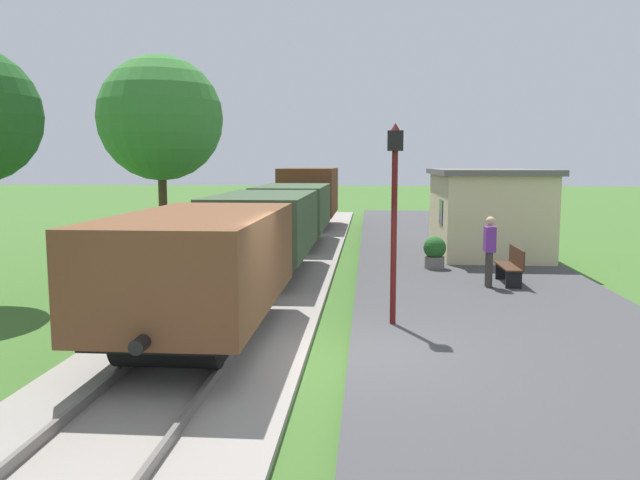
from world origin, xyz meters
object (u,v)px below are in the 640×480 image
(bench_near_hut, at_px, (511,265))
(potted_planter, at_px, (435,252))
(lamp_post_near, at_px, (395,187))
(tree_trackside_far, at_px, (160,119))
(station_hut, at_px, (486,211))
(person_waiting, at_px, (489,249))
(freight_train, at_px, (284,215))

(bench_near_hut, distance_m, potted_planter, 2.73)
(lamp_post_near, height_order, tree_trackside_far, tree_trackside_far)
(station_hut, xyz_separation_m, person_waiting, (-1.00, -5.99, -0.47))
(tree_trackside_far, bearing_deg, potted_planter, -15.22)
(station_hut, bearing_deg, bench_near_hut, -93.73)
(station_hut, bearing_deg, lamp_post_near, -109.54)
(person_waiting, bearing_deg, lamp_post_near, 56.49)
(person_waiting, height_order, lamp_post_near, lamp_post_near)
(freight_train, bearing_deg, lamp_post_near, -70.65)
(person_waiting, distance_m, tree_trackside_far, 11.43)
(person_waiting, height_order, potted_planter, person_waiting)
(bench_near_hut, bearing_deg, tree_trackside_far, 156.34)
(freight_train, relative_size, lamp_post_near, 7.03)
(lamp_post_near, xyz_separation_m, tree_trackside_far, (-7.24, 8.66, 1.86))
(tree_trackside_far, bearing_deg, freight_train, 13.22)
(station_hut, distance_m, potted_planter, 4.05)
(person_waiting, distance_m, potted_planter, 2.84)
(potted_planter, distance_m, lamp_post_near, 6.78)
(bench_near_hut, distance_m, person_waiting, 0.90)
(person_waiting, height_order, tree_trackside_far, tree_trackside_far)
(station_hut, bearing_deg, potted_planter, -120.86)
(person_waiting, xyz_separation_m, lamp_post_near, (-2.44, -3.69, 1.62))
(person_waiting, bearing_deg, tree_trackside_far, -27.16)
(station_hut, relative_size, lamp_post_near, 1.57)
(station_hut, bearing_deg, freight_train, -179.02)
(freight_train, xyz_separation_m, bench_near_hut, (6.44, -5.44, -0.76))
(station_hut, height_order, potted_planter, station_hut)
(freight_train, relative_size, bench_near_hut, 17.33)
(bench_near_hut, xyz_separation_m, potted_planter, (-1.66, 2.17, 0.00))
(bench_near_hut, bearing_deg, freight_train, 139.82)
(lamp_post_near, bearing_deg, station_hut, 70.46)
(freight_train, distance_m, person_waiting, 8.26)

